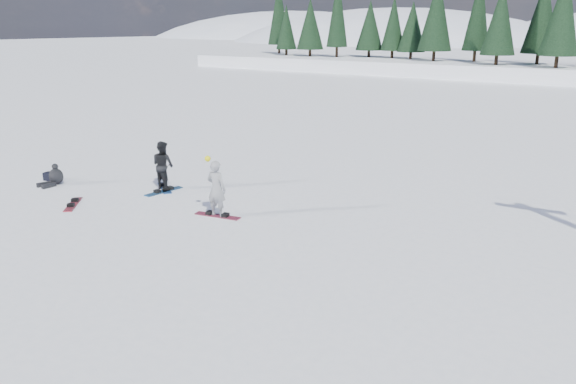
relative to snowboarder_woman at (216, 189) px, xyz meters
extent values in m
plane|color=white|center=(-0.98, -0.33, -0.89)|extent=(420.00, 420.00, 0.00)
cube|color=white|center=(-0.98, 54.67, -1.89)|extent=(90.00, 14.00, 5.00)
ellipsoid|color=white|center=(-70.98, 169.67, -14.50)|extent=(143.00, 110.00, 49.50)
ellipsoid|color=white|center=(-140.98, 209.67, -15.19)|extent=(169.00, 130.00, 52.00)
cone|color=black|center=(-38.98, 54.67, 4.36)|extent=(3.20, 3.20, 7.50)
cone|color=black|center=(-35.36, 54.67, 4.36)|extent=(3.20, 3.20, 7.50)
cone|color=black|center=(-31.74, 54.67, 4.36)|extent=(3.20, 3.20, 7.50)
cone|color=black|center=(-28.12, 54.67, 4.36)|extent=(3.20, 3.20, 7.50)
cone|color=black|center=(-24.50, 54.67, 4.36)|extent=(3.20, 3.20, 7.50)
cone|color=black|center=(-20.88, 54.67, 4.36)|extent=(3.20, 3.20, 7.50)
cone|color=black|center=(-17.27, 54.67, 4.36)|extent=(3.20, 3.20, 7.50)
cone|color=black|center=(-13.65, 54.67, 4.36)|extent=(3.20, 3.20, 7.50)
cone|color=black|center=(-10.03, 54.67, 4.36)|extent=(3.20, 3.20, 7.50)
cone|color=black|center=(-6.41, 54.67, 4.36)|extent=(3.20, 3.20, 7.50)
cone|color=black|center=(-2.79, 54.67, 4.36)|extent=(3.20, 3.20, 7.50)
cone|color=black|center=(0.83, 54.67, 4.36)|extent=(3.20, 3.20, 7.50)
imported|color=gray|center=(0.00, 0.00, -0.01)|extent=(0.68, 0.49, 1.76)
sphere|color=yellow|center=(-0.20, -0.12, 0.93)|extent=(0.18, 0.18, 0.18)
imported|color=black|center=(-3.62, 1.22, -0.03)|extent=(0.85, 0.67, 1.73)
ellipsoid|color=black|center=(-7.29, -0.66, -0.58)|extent=(0.62, 0.55, 0.59)
sphere|color=black|center=(-7.29, -0.66, -0.22)|extent=(0.22, 0.22, 0.22)
cube|color=black|center=(-7.15, -1.08, -0.82)|extent=(0.15, 0.51, 0.15)
cube|color=black|center=(-7.43, -1.08, -0.82)|extent=(0.29, 0.54, 0.15)
cube|color=black|center=(-7.99, -0.46, -0.74)|extent=(0.51, 0.40, 0.30)
cube|color=#A0223C|center=(0.00, 0.00, -0.88)|extent=(1.53, 0.56, 0.03)
cube|color=#19478E|center=(-3.62, 1.22, -0.88)|extent=(1.40, 1.08, 0.03)
cube|color=navy|center=(-3.33, 0.91, -0.88)|extent=(0.42, 1.52, 0.03)
cube|color=maroon|center=(-4.66, -1.83, -0.88)|extent=(1.21, 1.31, 0.03)
camera|label=1|loc=(11.09, -12.19, 4.78)|focal=35.00mm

